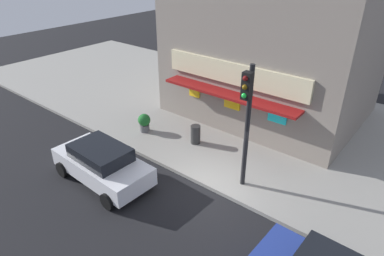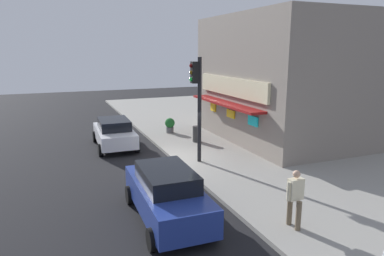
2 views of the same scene
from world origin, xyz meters
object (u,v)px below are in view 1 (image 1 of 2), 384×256
Objects in this scene: traffic_light at (247,113)px; parked_car_white at (102,163)px; trash_can at (196,134)px; potted_plant_by_doorway at (144,122)px.

traffic_light is 6.00m from parked_car_white.
potted_plant_by_doorway is (-2.70, -0.70, 0.07)m from trash_can.
potted_plant_by_doorway is at bearing 111.88° from parked_car_white.
potted_plant_by_doorway is 4.02m from parked_car_white.
trash_can is at bearing 14.60° from potted_plant_by_doorway.
trash_can is (-3.37, 1.40, -2.65)m from traffic_light.
traffic_light reaches higher than trash_can.
trash_can is 0.96× the size of potted_plant_by_doorway.
trash_can is 2.79m from potted_plant_by_doorway.
parked_car_white is (-1.20, -4.43, 0.21)m from trash_can.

